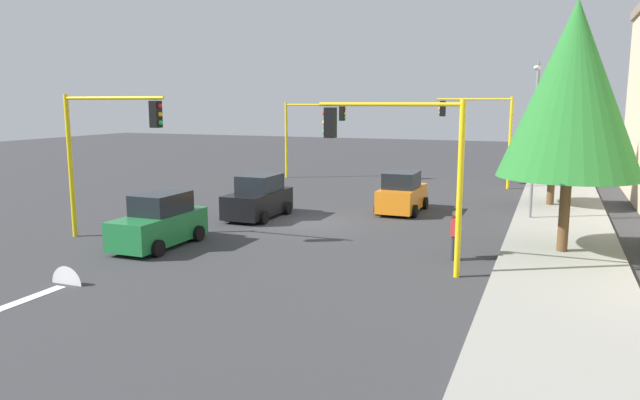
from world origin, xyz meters
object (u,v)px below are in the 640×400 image
(traffic_signal_near_left, at_px, (400,151))
(tree_roadside_far, at_px, (548,109))
(pedestrian_crossing, at_px, (455,234))
(traffic_signal_near_right, at_px, (106,138))
(car_orange, at_px, (402,194))
(traffic_signal_far_left, at_px, (480,124))
(tree_roadside_near, at_px, (573,90))
(car_green, at_px, (160,222))
(traffic_signal_far_right, at_px, (311,125))
(car_black, at_px, (258,198))
(street_lamp_curbside, at_px, (535,124))
(tree_roadside_mid, at_px, (556,116))

(traffic_signal_near_left, bearing_deg, tree_roadside_far, 170.88)
(traffic_signal_near_left, relative_size, pedestrian_crossing, 3.15)
(traffic_signal_near_right, height_order, car_orange, traffic_signal_near_right)
(traffic_signal_far_left, distance_m, traffic_signal_near_right, 23.01)
(tree_roadside_near, height_order, car_green, tree_roadside_near)
(traffic_signal_near_left, xyz_separation_m, traffic_signal_far_right, (-20.00, -11.28, -0.08))
(traffic_signal_far_right, bearing_deg, tree_roadside_near, 45.23)
(car_black, bearing_deg, car_green, -7.38)
(traffic_signal_near_right, bearing_deg, traffic_signal_near_left, 90.00)
(traffic_signal_near_right, distance_m, car_orange, 13.77)
(tree_roadside_near, xyz_separation_m, car_green, (4.10, -13.83, -4.78))
(car_green, bearing_deg, street_lamp_curbside, 127.76)
(car_green, bearing_deg, tree_roadside_near, 106.50)
(car_black, xyz_separation_m, car_green, (6.29, -0.81, -0.00))
(traffic_signal_near_right, xyz_separation_m, car_black, (-6.19, 3.16, -3.06))
(car_orange, bearing_deg, tree_roadside_far, 156.22)
(traffic_signal_near_left, relative_size, traffic_signal_far_right, 1.02)
(car_orange, bearing_deg, street_lamp_curbside, 86.55)
(street_lamp_curbside, height_order, tree_roadside_mid, tree_roadside_mid)
(tree_roadside_near, relative_size, car_black, 2.17)
(traffic_signal_far_left, distance_m, street_lamp_curbside, 10.97)
(car_green, bearing_deg, traffic_signal_near_right, -92.38)
(traffic_signal_far_right, bearing_deg, tree_roadside_far, 104.81)
(traffic_signal_near_left, xyz_separation_m, traffic_signal_near_right, (-0.00, -11.33, 0.14))
(traffic_signal_near_right, height_order, traffic_signal_far_right, traffic_signal_near_right)
(traffic_signal_far_left, xyz_separation_m, pedestrian_crossing, (18.04, 1.42, -3.06))
(traffic_signal_near_left, height_order, pedestrian_crossing, traffic_signal_near_left)
(traffic_signal_far_right, bearing_deg, traffic_signal_near_right, -0.15)
(traffic_signal_far_right, distance_m, car_green, 20.43)
(tree_roadside_far, bearing_deg, traffic_signal_near_left, -9.12)
(traffic_signal_far_left, height_order, traffic_signal_far_right, traffic_signal_far_left)
(traffic_signal_near_right, distance_m, pedestrian_crossing, 13.29)
(tree_roadside_near, bearing_deg, car_black, -99.56)
(traffic_signal_far_right, bearing_deg, traffic_signal_near_left, 29.41)
(traffic_signal_far_left, distance_m, pedestrian_crossing, 18.35)
(traffic_signal_near_right, distance_m, tree_roadside_near, 16.76)
(tree_roadside_mid, xyz_separation_m, car_black, (7.81, -12.52, -3.69))
(tree_roadside_mid, xyz_separation_m, car_orange, (4.03, -6.68, -3.69))
(street_lamp_curbside, relative_size, tree_roadside_far, 0.95)
(street_lamp_curbside, xyz_separation_m, car_black, (3.42, -11.72, -3.45))
(traffic_signal_near_left, relative_size, car_orange, 1.40)
(tree_roadside_far, distance_m, tree_roadside_mid, 10.02)
(traffic_signal_far_left, xyz_separation_m, car_black, (13.81, -8.20, -3.07))
(traffic_signal_near_left, relative_size, tree_roadside_mid, 0.77)
(traffic_signal_near_left, distance_m, car_orange, 10.64)
(traffic_signal_near_right, relative_size, car_black, 1.40)
(traffic_signal_near_left, distance_m, tree_roadside_near, 6.56)
(tree_roadside_mid, distance_m, car_orange, 8.64)
(traffic_signal_near_left, height_order, traffic_signal_near_right, traffic_signal_near_right)
(tree_roadside_near, bearing_deg, traffic_signal_near_left, -50.50)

